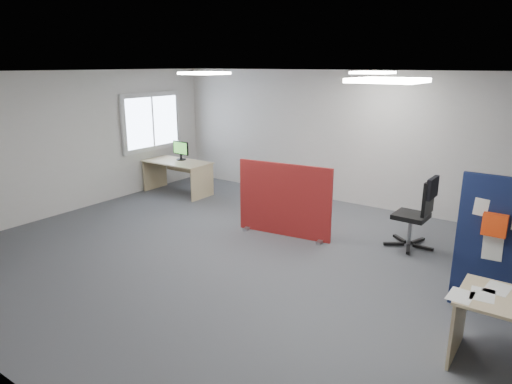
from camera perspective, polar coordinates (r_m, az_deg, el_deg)
The scene contains 11 objects.
floor at distance 6.78m, azimuth 1.05°, elevation -8.77°, with size 9.00×9.00×0.00m, color #4F5257.
ceiling at distance 6.17m, azimuth 1.18°, elevation 14.68°, with size 9.00×7.00×0.02m, color white.
wall_back at distance 9.40m, azimuth 13.22°, elevation 6.37°, with size 9.00×0.02×2.70m, color silver.
wall_front at distance 4.08m, azimuth -27.82°, elevation -7.20°, with size 9.00×0.02×2.70m, color silver.
wall_left at distance 9.57m, azimuth -21.96°, elevation 5.80°, with size 0.02×7.00×2.70m, color silver.
window at distance 10.70m, azimuth -12.87°, elevation 8.57°, with size 0.06×1.70×1.30m.
ceiling_lights at distance 6.57m, azimuth 7.03°, elevation 14.37°, with size 4.10×4.10×0.04m.
red_divider at distance 7.63m, azimuth 3.54°, elevation -1.08°, with size 1.65×0.30×1.24m.
second_desk at distance 10.34m, azimuth -9.64°, elevation 2.85°, with size 1.52×0.76×0.73m.
monitor_second at distance 10.37m, azimuth -9.39°, elevation 5.23°, with size 0.46×0.21×0.42m.
office_chair at distance 7.48m, azimuth 19.77°, elevation -1.98°, with size 0.74×0.77×1.15m.
Camera 1 is at (3.45, -5.12, 2.81)m, focal length 32.00 mm.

